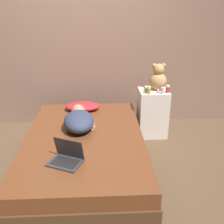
# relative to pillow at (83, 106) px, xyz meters

# --- Properties ---
(ground_plane) EXTENTS (12.00, 12.00, 0.00)m
(ground_plane) POSITION_rel_pillow_xyz_m (0.06, -0.76, -0.46)
(ground_plane) COLOR brown
(wall_back) EXTENTS (8.00, 0.06, 2.60)m
(wall_back) POSITION_rel_pillow_xyz_m (0.06, 0.54, 0.84)
(wall_back) COLOR #846656
(wall_back) RESTS_ON ground_plane
(bed) EXTENTS (1.35, 2.04, 0.41)m
(bed) POSITION_rel_pillow_xyz_m (0.06, -0.76, -0.26)
(bed) COLOR #4C331E
(bed) RESTS_ON ground_plane
(nightstand) EXTENTS (0.40, 0.37, 0.67)m
(nightstand) POSITION_rel_pillow_xyz_m (0.99, 0.02, -0.13)
(nightstand) COLOR silver
(nightstand) RESTS_ON ground_plane
(pillow) EXTENTS (0.48, 0.28, 0.11)m
(pillow) POSITION_rel_pillow_xyz_m (0.00, 0.00, 0.00)
(pillow) COLOR red
(pillow) RESTS_ON bed
(person_lying) EXTENTS (0.40, 0.69, 0.21)m
(person_lying) POSITION_rel_pillow_xyz_m (-0.01, -0.54, 0.04)
(person_lying) COLOR #2D3851
(person_lying) RESTS_ON bed
(laptop) EXTENTS (0.37, 0.32, 0.23)m
(laptop) POSITION_rel_pillow_xyz_m (-0.08, -1.27, -0.00)
(laptop) COLOR #333338
(laptop) RESTS_ON bed
(teddy_bear) EXTENTS (0.24, 0.24, 0.37)m
(teddy_bear) POSITION_rel_pillow_xyz_m (1.05, 0.06, 0.37)
(teddy_bear) COLOR tan
(teddy_bear) RESTS_ON nightstand
(bottle_amber) EXTENTS (0.05, 0.05, 0.10)m
(bottle_amber) POSITION_rel_pillow_xyz_m (0.89, -0.11, 0.26)
(bottle_amber) COLOR gold
(bottle_amber) RESTS_ON nightstand
(bottle_red) EXTENTS (0.05, 0.05, 0.10)m
(bottle_red) POSITION_rel_pillow_xyz_m (1.15, -0.07, 0.26)
(bottle_red) COLOR #B72D2D
(bottle_red) RESTS_ON nightstand
(bottle_green) EXTENTS (0.04, 0.04, 0.07)m
(bottle_green) POSITION_rel_pillow_xyz_m (0.87, -0.04, 0.24)
(bottle_green) COLOR #3D8E4C
(bottle_green) RESTS_ON nightstand
(bottle_white) EXTENTS (0.05, 0.05, 0.09)m
(bottle_white) POSITION_rel_pillow_xyz_m (1.08, -0.12, 0.25)
(bottle_white) COLOR white
(bottle_white) RESTS_ON nightstand
(bottle_pink) EXTENTS (0.03, 0.03, 0.06)m
(bottle_pink) POSITION_rel_pillow_xyz_m (1.02, -0.10, 0.24)
(bottle_pink) COLOR pink
(bottle_pink) RESTS_ON nightstand
(bottle_blue) EXTENTS (0.05, 0.05, 0.06)m
(bottle_blue) POSITION_rel_pillow_xyz_m (0.89, 0.05, 0.24)
(bottle_blue) COLOR #3866B2
(bottle_blue) RESTS_ON nightstand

